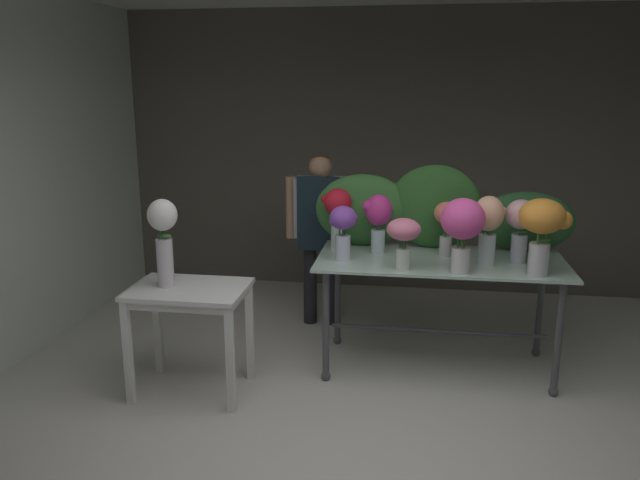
{
  "coord_description": "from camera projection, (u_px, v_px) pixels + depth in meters",
  "views": [
    {
      "loc": [
        0.26,
        -2.91,
        2.13
      ],
      "look_at": [
        -0.38,
        1.26,
        1.08
      ],
      "focal_mm": 35.22,
      "sensor_mm": 36.0,
      "label": 1
    }
  ],
  "objects": [
    {
      "name": "ground_plane",
      "position": [
        377.0,
        354.0,
        5.11
      ],
      "size": [
        8.06,
        8.06,
        0.0
      ],
      "primitive_type": "plane",
      "color": "beige"
    },
    {
      "name": "wall_back",
      "position": [
        391.0,
        153.0,
        6.51
      ],
      "size": [
        5.67,
        0.12,
        2.88
      ],
      "primitive_type": "cube",
      "color": "#5B564C",
      "rests_on": "ground"
    },
    {
      "name": "wall_left",
      "position": [
        37.0,
        170.0,
        5.18
      ],
      "size": [
        0.12,
        3.78,
        2.88
      ],
      "primitive_type": "cube",
      "color": "silver",
      "rests_on": "ground"
    },
    {
      "name": "display_table_glass",
      "position": [
        440.0,
        277.0,
        4.69
      ],
      "size": [
        1.82,
        0.88,
        0.88
      ],
      "color": "#B1CEBF",
      "rests_on": "ground"
    },
    {
      "name": "side_table_white",
      "position": [
        189.0,
        301.0,
        4.33
      ],
      "size": [
        0.79,
        0.58,
        0.78
      ],
      "color": "white",
      "rests_on": "ground"
    },
    {
      "name": "florist",
      "position": [
        320.0,
        221.0,
        5.54
      ],
      "size": [
        0.62,
        0.24,
        1.55
      ],
      "color": "#232328",
      "rests_on": "ground"
    },
    {
      "name": "foliage_backdrop",
      "position": [
        432.0,
        212.0,
        4.9
      ],
      "size": [
        2.0,
        0.24,
        0.66
      ],
      "color": "#387033",
      "rests_on": "display_table_glass"
    },
    {
      "name": "vase_coral_freesia",
      "position": [
        447.0,
        221.0,
        4.67
      ],
      "size": [
        0.19,
        0.19,
        0.41
      ],
      "color": "silver",
      "rests_on": "display_table_glass"
    },
    {
      "name": "vase_sunset_dahlias",
      "position": [
        542.0,
        225.0,
        4.18
      ],
      "size": [
        0.35,
        0.31,
        0.53
      ],
      "color": "silver",
      "rests_on": "display_table_glass"
    },
    {
      "name": "vase_magenta_lilies",
      "position": [
        378.0,
        217.0,
        4.74
      ],
      "size": [
        0.22,
        0.2,
        0.46
      ],
      "color": "silver",
      "rests_on": "display_table_glass"
    },
    {
      "name": "vase_violet_carnations",
      "position": [
        343.0,
        228.0,
        4.56
      ],
      "size": [
        0.2,
        0.2,
        0.4
      ],
      "color": "silver",
      "rests_on": "display_table_glass"
    },
    {
      "name": "vase_blush_anemones",
      "position": [
        521.0,
        224.0,
        4.49
      ],
      "size": [
        0.23,
        0.22,
        0.46
      ],
      "color": "silver",
      "rests_on": "display_table_glass"
    },
    {
      "name": "vase_peach_roses",
      "position": [
        488.0,
        224.0,
        4.42
      ],
      "size": [
        0.23,
        0.21,
        0.5
      ],
      "color": "silver",
      "rests_on": "display_table_glass"
    },
    {
      "name": "vase_rosy_snapdragons",
      "position": [
        404.0,
        236.0,
        4.32
      ],
      "size": [
        0.24,
        0.24,
        0.36
      ],
      "color": "silver",
      "rests_on": "display_table_glass"
    },
    {
      "name": "vase_fuchsia_stock",
      "position": [
        463.0,
        225.0,
        4.23
      ],
      "size": [
        0.3,
        0.3,
        0.52
      ],
      "color": "silver",
      "rests_on": "display_table_glass"
    },
    {
      "name": "vase_crimson_peonies",
      "position": [
        337.0,
        211.0,
        4.84
      ],
      "size": [
        0.24,
        0.21,
        0.48
      ],
      "color": "silver",
      "rests_on": "display_table_glass"
    },
    {
      "name": "vase_white_roses_tall",
      "position": [
        163.0,
        234.0,
        4.25
      ],
      "size": [
        0.21,
        0.2,
        0.61
      ],
      "color": "silver",
      "rests_on": "side_table_white"
    }
  ]
}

